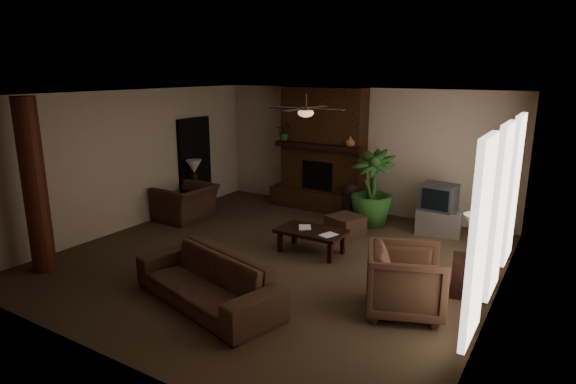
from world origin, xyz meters
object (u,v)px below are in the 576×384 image
Objects in this scene: tv_stand at (439,222)px; lamp_right at (475,228)px; sofa at (207,272)px; armchair_right at (405,278)px; floor_plant at (371,204)px; ottoman at (345,226)px; side_table_left at (197,199)px; log_column at (35,187)px; side_table_right at (470,276)px; coffee_table at (311,233)px; armchair_left at (186,197)px; lamp_left at (194,169)px; floor_vase at (351,198)px.

lamp_right is at bearing -73.40° from tv_stand.
armchair_right is (2.43, 1.18, 0.04)m from sofa.
armchair_right is at bearing -61.23° from floor_plant.
ottoman is 0.71× the size of tv_stand.
sofa is at bearing -46.17° from side_table_left.
sofa is 3.66× the size of lamp_right.
log_column is 6.27m from floor_plant.
side_table_right is (3.06, 2.21, -0.19)m from sofa.
coffee_table is at bearing 97.64° from sofa.
lamp_left reaches higher than armchair_left.
lamp_right reaches higher than side_table_left.
floor_plant is 2.89× the size of side_table_right.
sofa is at bearing 93.86° from armchair_right.
ottoman is (3.47, 4.11, -1.20)m from log_column.
floor_vase is at bearing 140.28° from lamp_right.
lamp_right is (3.06, 2.24, 0.54)m from sofa.
floor_plant is (-1.83, 3.33, -0.06)m from armchair_right.
tv_stand is at bearing 53.02° from coffee_table.
lamp_left is at bearing -156.30° from floor_vase.
sofa is at bearing -96.86° from ottoman.
tv_stand is at bearing 45.82° from log_column.
side_table_left is (-5.22, -1.28, 0.03)m from tv_stand.
lamp_left is at bearing 92.97° from log_column.
ottoman is at bearing -153.34° from tv_stand.
floor_vase reaches higher than ottoman.
coffee_table is 1.85× the size of lamp_right.
side_table_right is (3.05, -2.56, -0.16)m from floor_vase.
armchair_left is 3.61m from floor_vase.
log_column reaches higher than floor_vase.
lamp_left is at bearing 169.80° from side_table_right.
side_table_left is at bearing 165.24° from coffee_table.
lamp_left reaches higher than side_table_right.
ottoman is at bearing -100.41° from floor_plant.
floor_plant is at bearing 97.29° from sofa.
lamp_left is (-0.20, 3.85, -0.40)m from log_column.
armchair_left is at bearing 51.68° from armchair_right.
side_table_right is at bearing -4.80° from coffee_table.
sofa is 4.33× the size of side_table_right.
ottoman is 0.92× the size of lamp_right.
sofa is 3.78m from side_table_right.
floor_vase is at bearing 23.22° from side_table_left.
ottoman is 1.87m from tv_stand.
lamp_left reaches higher than side_table_left.
floor_plant is (3.64, 5.02, -0.96)m from log_column.
floor_vase is 0.64m from floor_plant.
side_table_left is (-0.25, 0.61, -0.23)m from armchair_left.
log_column is at bearing -87.05° from side_table_left.
armchair_left is 5.32m from tv_stand.
armchair_right is at bearing -120.86° from lamp_right.
floor_plant is at bearing 6.74° from armchair_right.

